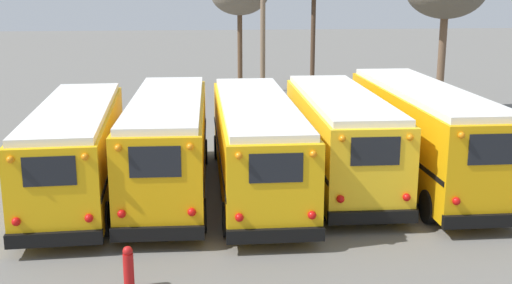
{
  "coord_description": "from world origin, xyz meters",
  "views": [
    {
      "loc": [
        -2.04,
        -20.8,
        6.69
      ],
      "look_at": [
        0.0,
        -0.17,
        1.63
      ],
      "focal_mm": 45.0,
      "sensor_mm": 36.0,
      "label": 1
    }
  ],
  "objects_px": {
    "school_bus_0": "(76,148)",
    "school_bus_4": "(422,131)",
    "school_bus_1": "(168,142)",
    "utility_pole": "(263,42)",
    "fire_hydrant": "(128,267)",
    "school_bus_2": "(256,142)",
    "school_bus_3": "(339,136)"
  },
  "relations": [
    {
      "from": "school_bus_1",
      "to": "school_bus_4",
      "type": "distance_m",
      "value": 8.71
    },
    {
      "from": "school_bus_1",
      "to": "school_bus_4",
      "type": "xyz_separation_m",
      "value": [
        8.7,
        0.45,
        0.07
      ]
    },
    {
      "from": "school_bus_1",
      "to": "utility_pole",
      "type": "height_order",
      "value": "utility_pole"
    },
    {
      "from": "utility_pole",
      "to": "fire_hydrant",
      "type": "xyz_separation_m",
      "value": [
        -5.02,
        -18.11,
        -3.49
      ]
    },
    {
      "from": "school_bus_0",
      "to": "school_bus_1",
      "type": "xyz_separation_m",
      "value": [
        2.9,
        0.18,
        0.08
      ]
    },
    {
      "from": "utility_pole",
      "to": "fire_hydrant",
      "type": "bearing_deg",
      "value": -105.49
    },
    {
      "from": "school_bus_4",
      "to": "fire_hydrant",
      "type": "distance_m",
      "value": 11.98
    },
    {
      "from": "fire_hydrant",
      "to": "school_bus_4",
      "type": "bearing_deg",
      "value": 38.01
    },
    {
      "from": "school_bus_4",
      "to": "utility_pole",
      "type": "xyz_separation_m",
      "value": [
        -4.37,
        10.78,
        2.2
      ]
    },
    {
      "from": "school_bus_4",
      "to": "school_bus_0",
      "type": "bearing_deg",
      "value": -176.88
    },
    {
      "from": "school_bus_2",
      "to": "school_bus_3",
      "type": "height_order",
      "value": "school_bus_3"
    },
    {
      "from": "school_bus_2",
      "to": "fire_hydrant",
      "type": "bearing_deg",
      "value": -117.3
    },
    {
      "from": "school_bus_4",
      "to": "fire_hydrant",
      "type": "relative_size",
      "value": 10.37
    },
    {
      "from": "school_bus_0",
      "to": "utility_pole",
      "type": "xyz_separation_m",
      "value": [
        7.23,
        11.41,
        2.36
      ]
    },
    {
      "from": "school_bus_0",
      "to": "school_bus_2",
      "type": "relative_size",
      "value": 0.91
    },
    {
      "from": "school_bus_0",
      "to": "school_bus_1",
      "type": "relative_size",
      "value": 0.99
    },
    {
      "from": "school_bus_4",
      "to": "utility_pole",
      "type": "relative_size",
      "value": 1.41
    },
    {
      "from": "school_bus_2",
      "to": "utility_pole",
      "type": "distance_m",
      "value": 11.49
    },
    {
      "from": "school_bus_2",
      "to": "fire_hydrant",
      "type": "height_order",
      "value": "school_bus_2"
    },
    {
      "from": "school_bus_1",
      "to": "school_bus_2",
      "type": "distance_m",
      "value": 2.9
    },
    {
      "from": "school_bus_2",
      "to": "school_bus_3",
      "type": "bearing_deg",
      "value": 8.48
    },
    {
      "from": "school_bus_0",
      "to": "school_bus_4",
      "type": "xyz_separation_m",
      "value": [
        11.59,
        0.63,
        0.15
      ]
    },
    {
      "from": "school_bus_0",
      "to": "school_bus_3",
      "type": "xyz_separation_m",
      "value": [
        8.7,
        0.68,
        0.05
      ]
    },
    {
      "from": "school_bus_1",
      "to": "fire_hydrant",
      "type": "bearing_deg",
      "value": -95.72
    },
    {
      "from": "school_bus_2",
      "to": "school_bus_3",
      "type": "relative_size",
      "value": 1.13
    },
    {
      "from": "school_bus_1",
      "to": "utility_pole",
      "type": "relative_size",
      "value": 1.3
    },
    {
      "from": "school_bus_3",
      "to": "utility_pole",
      "type": "relative_size",
      "value": 1.26
    },
    {
      "from": "school_bus_3",
      "to": "utility_pole",
      "type": "height_order",
      "value": "utility_pole"
    },
    {
      "from": "school_bus_2",
      "to": "school_bus_4",
      "type": "bearing_deg",
      "value": 3.77
    },
    {
      "from": "school_bus_2",
      "to": "fire_hydrant",
      "type": "xyz_separation_m",
      "value": [
        -3.59,
        -6.96,
        -1.14
      ]
    },
    {
      "from": "school_bus_0",
      "to": "utility_pole",
      "type": "distance_m",
      "value": 13.71
    },
    {
      "from": "school_bus_1",
      "to": "school_bus_2",
      "type": "relative_size",
      "value": 0.91
    }
  ]
}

